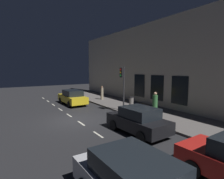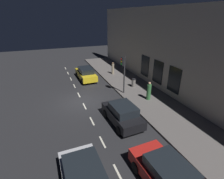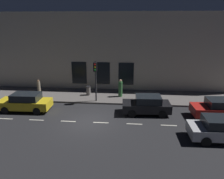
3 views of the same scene
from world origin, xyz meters
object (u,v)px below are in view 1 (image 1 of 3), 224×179
at_px(pedestrian_0, 102,93).
at_px(pedestrian_1, 155,104).
at_px(traffic_light, 123,80).
at_px(trash_bin, 131,102).
at_px(parked_car_0, 72,97).
at_px(parked_car_1, 138,120).

distance_m(pedestrian_0, pedestrian_1, 8.50).
relative_size(traffic_light, trash_bin, 4.15).
bearing_deg(parked_car_0, trash_bin, -48.73).
relative_size(parked_car_1, pedestrian_0, 2.49).
relative_size(pedestrian_0, pedestrian_1, 0.91).
distance_m(parked_car_1, pedestrian_1, 4.62).
relative_size(pedestrian_1, trash_bin, 1.91).
distance_m(parked_car_1, trash_bin, 7.09).
xyz_separation_m(pedestrian_0, pedestrian_1, (0.34, -8.49, 0.06)).
bearing_deg(parked_car_1, pedestrian_1, 29.46).
relative_size(parked_car_0, parked_car_1, 1.10).
distance_m(parked_car_0, pedestrian_0, 3.91).
height_order(parked_car_0, parked_car_1, same).
xyz_separation_m(parked_car_1, trash_bin, (4.06, 5.82, -0.17)).
relative_size(traffic_light, parked_car_0, 0.87).
bearing_deg(pedestrian_1, traffic_light, -67.66).
height_order(traffic_light, pedestrian_1, traffic_light).
xyz_separation_m(traffic_light, parked_car_0, (-2.53, 5.85, -2.06)).
relative_size(parked_car_1, pedestrian_1, 2.27).
height_order(traffic_light, parked_car_1, traffic_light).
distance_m(parked_car_0, trash_bin, 6.46).
xyz_separation_m(parked_car_1, pedestrian_0, (3.57, 10.95, 0.12)).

